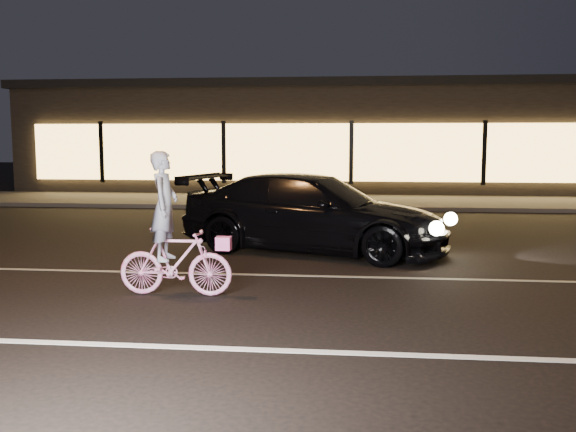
# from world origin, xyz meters

# --- Properties ---
(ground) EXTENTS (90.00, 90.00, 0.00)m
(ground) POSITION_xyz_m (0.00, 0.00, 0.00)
(ground) COLOR black
(ground) RESTS_ON ground
(lane_stripe_near) EXTENTS (60.00, 0.12, 0.01)m
(lane_stripe_near) POSITION_xyz_m (0.00, -1.50, 0.00)
(lane_stripe_near) COLOR silver
(lane_stripe_near) RESTS_ON ground
(lane_stripe_far) EXTENTS (60.00, 0.10, 0.01)m
(lane_stripe_far) POSITION_xyz_m (0.00, 2.00, 0.00)
(lane_stripe_far) COLOR gray
(lane_stripe_far) RESTS_ON ground
(sidewalk) EXTENTS (30.00, 4.00, 0.12)m
(sidewalk) POSITION_xyz_m (0.00, 13.00, 0.06)
(sidewalk) COLOR #383533
(sidewalk) RESTS_ON ground
(storefront) EXTENTS (25.40, 8.42, 4.20)m
(storefront) POSITION_xyz_m (0.00, 18.97, 2.15)
(storefront) COLOR black
(storefront) RESTS_ON ground
(cyclist) EXTENTS (1.54, 0.53, 1.94)m
(cyclist) POSITION_xyz_m (-2.25, 0.60, 0.69)
(cyclist) COLOR #FF329B
(cyclist) RESTS_ON ground
(sedan) EXTENTS (5.35, 3.43, 1.44)m
(sedan) POSITION_xyz_m (-0.59, 4.12, 0.72)
(sedan) COLOR black
(sedan) RESTS_ON ground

